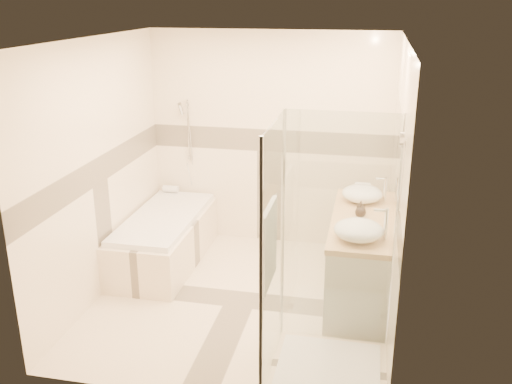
% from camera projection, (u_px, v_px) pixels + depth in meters
% --- Properties ---
extents(room, '(2.82, 3.02, 2.52)m').
position_uv_depth(room, '(246.00, 179.00, 5.23)').
color(room, '#F5E1C3').
rests_on(room, ground).
extents(bathtub, '(0.75, 1.70, 0.56)m').
position_uv_depth(bathtub, '(165.00, 237.00, 6.35)').
color(bathtub, '#FAE6C8').
rests_on(bathtub, ground).
extents(vanity, '(0.58, 1.62, 0.85)m').
position_uv_depth(vanity, '(360.00, 258.00, 5.57)').
color(vanity, white).
rests_on(vanity, ground).
extents(shower_enclosure, '(0.96, 0.93, 2.04)m').
position_uv_depth(shower_enclosure, '(316.00, 315.00, 4.42)').
color(shower_enclosure, '#FAE6C8').
rests_on(shower_enclosure, ground).
extents(vessel_sink_near, '(0.41, 0.41, 0.16)m').
position_uv_depth(vessel_sink_near, '(362.00, 194.00, 5.82)').
color(vessel_sink_near, white).
rests_on(vessel_sink_near, vanity).
extents(vessel_sink_far, '(0.43, 0.43, 0.17)m').
position_uv_depth(vessel_sink_far, '(359.00, 230.00, 4.92)').
color(vessel_sink_far, white).
rests_on(vessel_sink_far, vanity).
extents(faucet_near, '(0.11, 0.03, 0.27)m').
position_uv_depth(faucet_near, '(384.00, 188.00, 5.76)').
color(faucet_near, silver).
rests_on(faucet_near, vanity).
extents(faucet_far, '(0.12, 0.03, 0.30)m').
position_uv_depth(faucet_far, '(385.00, 222.00, 4.85)').
color(faucet_far, silver).
rests_on(faucet_far, vanity).
extents(amenity_bottle_a, '(0.08, 0.08, 0.14)m').
position_uv_depth(amenity_bottle_a, '(361.00, 208.00, 5.47)').
color(amenity_bottle_a, black).
rests_on(amenity_bottle_a, vanity).
extents(amenity_bottle_b, '(0.14, 0.14, 0.14)m').
position_uv_depth(amenity_bottle_b, '(361.00, 210.00, 5.42)').
color(amenity_bottle_b, black).
rests_on(amenity_bottle_b, vanity).
extents(folded_towels, '(0.17, 0.28, 0.09)m').
position_uv_depth(folded_towels, '(363.00, 190.00, 6.04)').
color(folded_towels, white).
rests_on(folded_towels, vanity).
extents(rolled_towel, '(0.19, 0.09, 0.09)m').
position_uv_depth(rolled_towel, '(171.00, 189.00, 6.98)').
color(rolled_towel, white).
rests_on(rolled_towel, bathtub).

